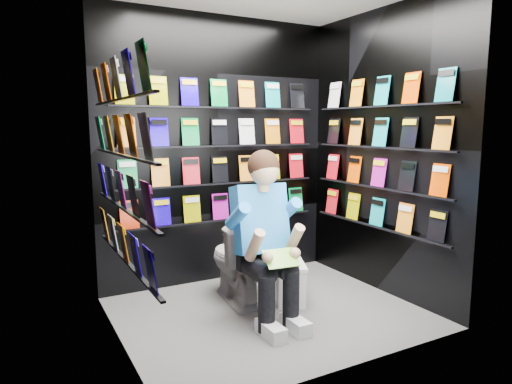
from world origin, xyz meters
TOP-DOWN VIEW (x-y plane):
  - floor at (0.00, 0.00)m, footprint 2.40×2.40m
  - wall_back at (0.00, 1.00)m, footprint 2.40×0.04m
  - wall_front at (0.00, -1.00)m, footprint 2.40×0.04m
  - wall_left at (-1.20, 0.00)m, footprint 0.04×2.00m
  - wall_right at (1.20, 0.00)m, footprint 0.04×2.00m
  - comics_back at (0.00, 0.97)m, footprint 2.10×0.06m
  - comics_left at (-1.17, 0.00)m, footprint 0.06×1.70m
  - comics_right at (1.17, 0.00)m, footprint 0.06×1.70m
  - toilet at (-0.11, 0.37)m, footprint 0.50×0.79m
  - longbox at (0.30, 0.15)m, footprint 0.39×0.49m
  - longbox_lid at (0.30, 0.15)m, footprint 0.42×0.52m
  - reader at (-0.11, -0.01)m, footprint 0.64×0.87m
  - held_comic at (-0.11, -0.36)m, footprint 0.27×0.18m

SIDE VIEW (x-z plane):
  - floor at x=0.00m, z-range 0.00..0.00m
  - longbox at x=0.30m, z-range 0.00..0.32m
  - longbox_lid at x=0.30m, z-range 0.32..0.35m
  - toilet at x=-0.11m, z-range 0.00..0.73m
  - held_comic at x=-0.11m, z-range 0.53..0.63m
  - reader at x=-0.11m, z-range 0.04..1.55m
  - wall_back at x=0.00m, z-range 0.00..2.60m
  - wall_front at x=0.00m, z-range 0.00..2.60m
  - wall_left at x=-1.20m, z-range 0.00..2.60m
  - wall_right at x=1.20m, z-range 0.00..2.60m
  - comics_back at x=0.00m, z-range 0.62..1.99m
  - comics_left at x=-1.17m, z-range 0.62..1.99m
  - comics_right at x=1.17m, z-range 0.62..1.99m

